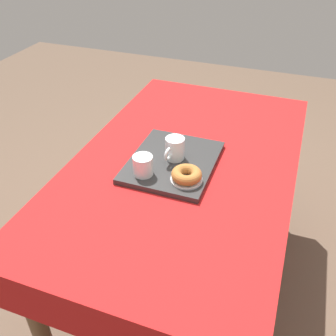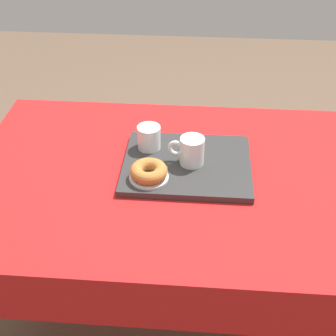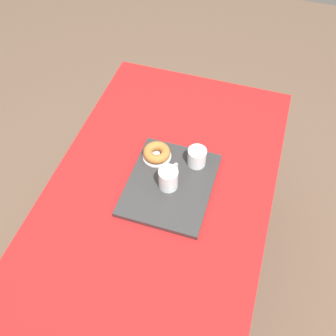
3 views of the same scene
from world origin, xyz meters
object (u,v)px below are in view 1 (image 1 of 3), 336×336
object	(u,v)px
serving_tray	(173,162)
donut_plate_left	(186,180)
dining_table	(184,179)
tea_mug_left	(175,149)
sugar_donut_left	(187,175)
water_glass_near	(143,166)

from	to	relation	value
serving_tray	donut_plate_left	size ratio (longest dim) A/B	3.36
dining_table	serving_tray	distance (m)	0.12
tea_mug_left	sugar_donut_left	world-z (taller)	tea_mug_left
dining_table	water_glass_near	bearing A→B (deg)	147.97
sugar_donut_left	dining_table	bearing A→B (deg)	19.51
donut_plate_left	sugar_donut_left	size ratio (longest dim) A/B	1.05
dining_table	donut_plate_left	bearing A→B (deg)	-160.49
serving_tray	donut_plate_left	xyz separation A→B (m)	(-0.11, -0.09, 0.01)
donut_plate_left	sugar_donut_left	world-z (taller)	sugar_donut_left
dining_table	sugar_donut_left	xyz separation A→B (m)	(-0.15, -0.05, 0.14)
water_glass_near	donut_plate_left	bearing A→B (deg)	-84.11
donut_plate_left	tea_mug_left	bearing A→B (deg)	35.98
dining_table	donut_plate_left	world-z (taller)	donut_plate_left
dining_table	water_glass_near	xyz separation A→B (m)	(-0.17, 0.11, 0.15)
dining_table	donut_plate_left	size ratio (longest dim) A/B	12.35
dining_table	tea_mug_left	xyz separation A→B (m)	(-0.03, 0.03, 0.16)
tea_mug_left	sugar_donut_left	size ratio (longest dim) A/B	1.02
dining_table	serving_tray	size ratio (longest dim) A/B	3.67
dining_table	tea_mug_left	distance (m)	0.16
water_glass_near	donut_plate_left	xyz separation A→B (m)	(0.02, -0.16, -0.03)
water_glass_near	serving_tray	bearing A→B (deg)	-29.66
serving_tray	sugar_donut_left	bearing A→B (deg)	-140.17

